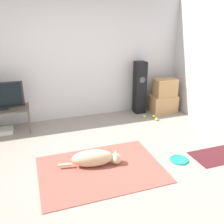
% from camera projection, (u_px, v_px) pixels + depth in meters
% --- Properties ---
extents(ground_plane, '(12.00, 12.00, 0.00)m').
position_uv_depth(ground_plane, '(91.00, 170.00, 3.57)').
color(ground_plane, gray).
extents(wall_back, '(8.00, 0.06, 2.55)m').
position_uv_depth(wall_back, '(62.00, 58.00, 4.96)').
color(wall_back, silver).
rests_on(wall_back, ground_plane).
extents(area_rug, '(1.74, 1.24, 0.01)m').
position_uv_depth(area_rug, '(101.00, 169.00, 3.58)').
color(area_rug, '#934C42').
rests_on(area_rug, ground_plane).
extents(dog, '(0.91, 0.31, 0.25)m').
position_uv_depth(dog, '(95.00, 158.00, 3.62)').
color(dog, beige).
rests_on(dog, area_rug).
extents(frisbee, '(0.28, 0.28, 0.03)m').
position_uv_depth(frisbee, '(179.00, 160.00, 3.80)').
color(frisbee, '#199E7A').
rests_on(frisbee, ground_plane).
extents(cardboard_box_lower, '(0.58, 0.37, 0.38)m').
position_uv_depth(cardboard_box_lower, '(163.00, 104.00, 5.67)').
color(cardboard_box_lower, tan).
rests_on(cardboard_box_lower, ground_plane).
extents(cardboard_box_upper, '(0.48, 0.31, 0.38)m').
position_uv_depth(cardboard_box_upper, '(165.00, 87.00, 5.52)').
color(cardboard_box_upper, tan).
rests_on(cardboard_box_upper, cardboard_box_lower).
extents(floor_speaker, '(0.23, 0.24, 1.15)m').
position_uv_depth(floor_speaker, '(140.00, 88.00, 5.50)').
color(floor_speaker, black).
rests_on(floor_speaker, ground_plane).
extents(tv_stand, '(1.03, 0.48, 0.47)m').
position_uv_depth(tv_stand, '(0.00, 112.00, 4.56)').
color(tv_stand, brown).
rests_on(tv_stand, ground_plane).
extents(tennis_ball_by_boxes, '(0.07, 0.07, 0.07)m').
position_uv_depth(tennis_ball_by_boxes, '(144.00, 116.00, 5.38)').
color(tennis_ball_by_boxes, '#C6E033').
rests_on(tennis_ball_by_boxes, ground_plane).
extents(tennis_ball_near_speaker, '(0.07, 0.07, 0.07)m').
position_uv_depth(tennis_ball_near_speaker, '(156.00, 119.00, 5.23)').
color(tennis_ball_near_speaker, '#C6E033').
rests_on(tennis_ball_near_speaker, ground_plane).
extents(tennis_ball_loose_on_carpet, '(0.07, 0.07, 0.07)m').
position_uv_depth(tennis_ball_loose_on_carpet, '(153.00, 116.00, 5.39)').
color(tennis_ball_loose_on_carpet, '#C6E033').
rests_on(tennis_ball_loose_on_carpet, ground_plane).
extents(game_console, '(0.36, 0.29, 0.07)m').
position_uv_depth(game_console, '(3.00, 131.00, 4.69)').
color(game_console, white).
rests_on(game_console, ground_plane).
extents(door_mat, '(0.76, 0.50, 0.01)m').
position_uv_depth(door_mat, '(216.00, 156.00, 3.93)').
color(door_mat, '#47191E').
rests_on(door_mat, ground_plane).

